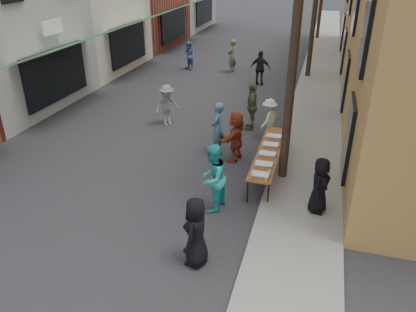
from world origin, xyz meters
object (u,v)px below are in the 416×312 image
Objects in this scene: guest_front_a at (196,232)px; server at (320,185)px; guest_front_c at (213,178)px; serving_table at (269,152)px; utility_pole_near at (296,30)px; catering_tray_sausage at (260,175)px.

guest_front_a is 3.72m from server.
serving_table is at bearing 164.89° from guest_front_c.
guest_front_a is at bearing -101.11° from serving_table.
serving_table is at bearing 173.85° from guest_front_a.
utility_pole_near reaches higher than server.
guest_front_c is (-1.64, -2.23, -3.54)m from utility_pole_near.
guest_front_c reaches higher than server.
guest_front_a is 0.87× the size of guest_front_c.
catering_tray_sausage is 3.14m from guest_front_a.
guest_front_a is 1.07× the size of server.
guest_front_c is at bearing -126.32° from utility_pole_near.
guest_front_c reaches higher than serving_table.
utility_pole_near is 4.50m from guest_front_c.
server is (1.61, -0.27, 0.09)m from catering_tray_sausage.
guest_front_a is (-1.41, -4.41, -3.66)m from utility_pole_near.
catering_tray_sausage is at bearing 168.04° from guest_front_a.
serving_table is 8.00× the size of catering_tray_sausage.
guest_front_c reaches higher than guest_front_a.
utility_pole_near is 5.38× the size of guest_front_a.
utility_pole_near is 3.83m from serving_table.
utility_pole_near reaches higher than serving_table.
guest_front_a is (-0.91, -3.00, 0.05)m from catering_tray_sausage.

